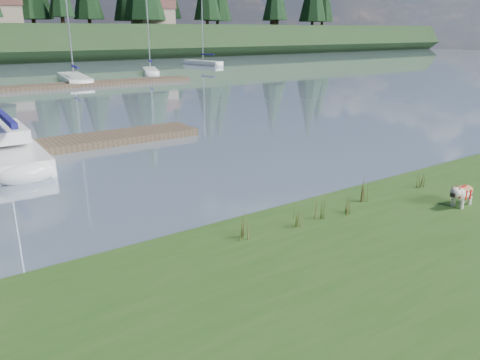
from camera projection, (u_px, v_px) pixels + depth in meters
ground at (10, 91)px, 35.78m from camera, size 200.00×200.00×0.00m
bank at (414, 310)px, 7.49m from camera, size 60.00×9.00×0.35m
bulldog at (462, 192)px, 11.36m from camera, size 0.92×0.44×0.55m
sailboat_main at (3, 140)px, 17.89m from camera, size 1.86×8.87×12.74m
dock_far at (38, 87)px, 36.81m from camera, size 26.00×2.20×0.30m
sailboat_bg_3 at (73, 77)px, 42.43m from camera, size 3.16×9.82×14.00m
sailboat_bg_4 at (150, 71)px, 49.44m from camera, size 3.54×6.74×10.02m
sailboat_bg_5 at (200, 62)px, 61.74m from camera, size 2.86×7.04×10.00m
weed_0 at (298, 217)px, 10.13m from camera, size 0.17×0.14×0.56m
weed_1 at (321, 210)px, 10.57m from camera, size 0.17×0.14×0.52m
weed_2 at (365, 189)px, 11.70m from camera, size 0.17×0.14×0.72m
weed_3 at (243, 227)px, 9.56m from camera, size 0.17×0.14×0.64m
weed_4 at (348, 205)px, 10.92m from camera, size 0.17×0.14×0.49m
weed_5 at (420, 177)px, 12.71m from camera, size 0.17×0.14×0.69m
mud_lip at (253, 226)px, 10.97m from camera, size 60.00×0.50×0.14m
house_2 at (153, 12)px, 80.29m from camera, size 6.30×5.30×4.65m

